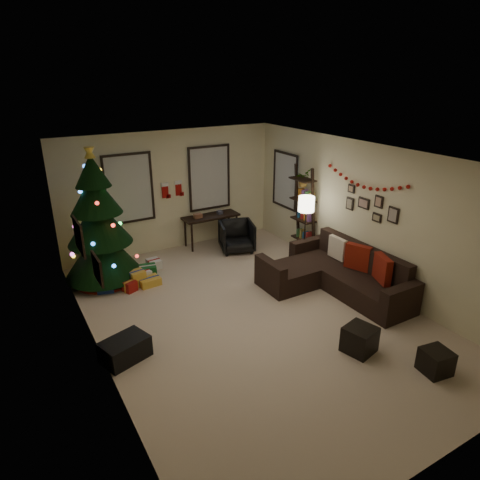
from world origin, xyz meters
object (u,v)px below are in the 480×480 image
object	(u,v)px
bookshelf	(304,214)
christmas_tree	(99,227)
sofa	(335,275)
desk_chair	(237,236)
desk	(211,219)

from	to	relation	value
bookshelf	christmas_tree	bearing A→B (deg)	166.66
sofa	desk_chair	bearing A→B (deg)	105.08
bookshelf	sofa	bearing A→B (deg)	-105.92
desk	bookshelf	size ratio (longest dim) A/B	0.65
desk	bookshelf	bearing A→B (deg)	-48.18
sofa	bookshelf	world-z (taller)	bookshelf
christmas_tree	desk	distance (m)	2.80
desk_chair	bookshelf	xyz separation A→B (m)	(1.13, -0.98, 0.64)
sofa	desk_chair	distance (m)	2.64
desk	bookshelf	xyz separation A→B (m)	(1.46, -1.63, 0.35)
desk	desk_chair	distance (m)	0.78
desk_chair	bookshelf	bearing A→B (deg)	-22.64
christmas_tree	desk_chair	distance (m)	3.10
sofa	desk	bearing A→B (deg)	107.51
desk	desk_chair	world-z (taller)	desk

